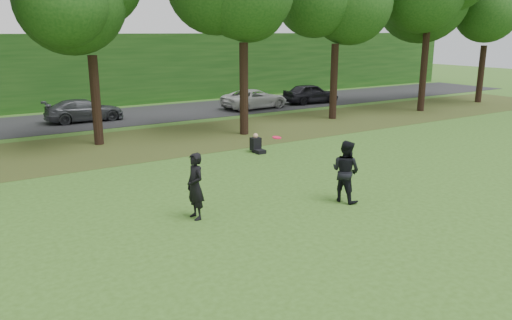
# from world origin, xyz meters

# --- Properties ---
(ground) EXTENTS (120.00, 120.00, 0.00)m
(ground) POSITION_xyz_m (0.00, 0.00, 0.00)
(ground) COLOR #325219
(ground) RESTS_ON ground
(leaf_litter) EXTENTS (60.00, 7.00, 0.01)m
(leaf_litter) POSITION_xyz_m (0.00, 13.00, 0.01)
(leaf_litter) COLOR #463D19
(leaf_litter) RESTS_ON ground
(street) EXTENTS (70.00, 7.00, 0.02)m
(street) POSITION_xyz_m (0.00, 21.00, 0.01)
(street) COLOR black
(street) RESTS_ON ground
(far_hedge) EXTENTS (70.00, 3.00, 5.00)m
(far_hedge) POSITION_xyz_m (0.00, 27.00, 2.50)
(far_hedge) COLOR #163F12
(far_hedge) RESTS_ON ground
(player_left) EXTENTS (0.47, 0.71, 1.91)m
(player_left) POSITION_xyz_m (-3.32, 2.76, 0.95)
(player_left) COLOR black
(player_left) RESTS_ON ground
(player_right) EXTENTS (0.95, 1.10, 1.94)m
(player_right) POSITION_xyz_m (1.26, 1.64, 0.97)
(player_right) COLOR black
(player_right) RESTS_ON ground
(parked_cars) EXTENTS (35.98, 3.23, 1.43)m
(parked_cars) POSITION_xyz_m (0.30, 19.84, 0.69)
(parked_cars) COLOR black
(parked_cars) RESTS_ON street
(frisbee) EXTENTS (0.37, 0.37, 0.06)m
(frisbee) POSITION_xyz_m (-0.73, 2.52, 2.10)
(frisbee) COLOR #E41343
(frisbee) RESTS_ON ground
(seated_person) EXTENTS (0.42, 0.74, 0.83)m
(seated_person) POSITION_xyz_m (2.42, 8.61, 0.31)
(seated_person) COLOR black
(seated_person) RESTS_ON ground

